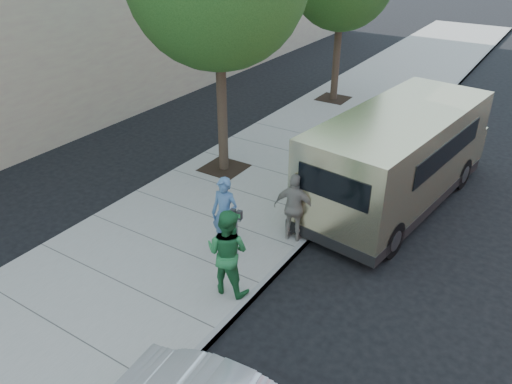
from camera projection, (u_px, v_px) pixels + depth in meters
ground at (244, 234)px, 11.92m from camera, size 120.00×120.00×0.00m
sidewalk at (210, 219)px, 12.35m from camera, size 5.00×60.00×0.15m
curb_face at (297, 250)px, 11.20m from camera, size 0.12×60.00×0.16m
parking_meter at (236, 224)px, 10.34m from camera, size 0.27×0.12×1.24m
van at (400, 156)px, 12.62m from camera, size 3.07×7.00×2.52m
person_officer at (225, 214)px, 10.77m from camera, size 0.67×0.48×1.72m
person_green_shirt at (228, 252)px, 9.48m from camera, size 0.95×0.77×1.80m
person_gray_shirt at (324, 178)px, 12.11m from camera, size 1.02×0.78×1.86m
person_striped_polo at (295, 208)px, 11.08m from camera, size 1.02×0.59×1.64m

